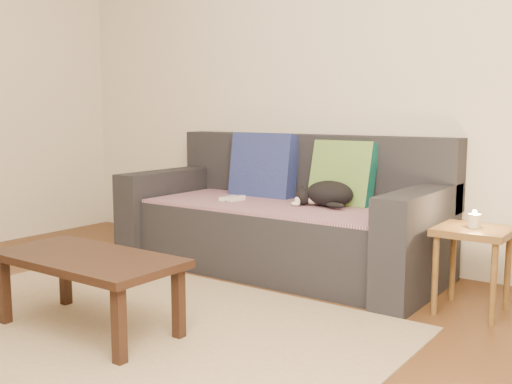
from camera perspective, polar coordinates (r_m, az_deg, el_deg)
ground at (r=2.88m, az=-15.26°, el=-13.47°), size 4.50×4.50×0.00m
back_wall at (r=4.25m, az=5.84°, el=11.32°), size 4.50×0.04×2.60m
sofa at (r=3.94m, az=2.56°, el=-2.83°), size 2.10×0.94×0.87m
throw_blanket at (r=3.84m, az=1.82°, el=-1.26°), size 1.66×0.74×0.02m
cushion_navy at (r=4.19m, az=0.68°, el=2.24°), size 0.49×0.19×0.50m
cushion_green at (r=3.87m, az=8.25°, el=1.71°), size 0.41×0.20×0.43m
cat at (r=3.74m, az=6.79°, el=-0.20°), size 0.40×0.30×0.16m
wii_remote_a at (r=3.96m, az=-1.92°, el=-0.63°), size 0.05×0.15×0.03m
wii_remote_b at (r=3.97m, az=-2.66°, el=-0.61°), size 0.04×0.15×0.03m
side_table at (r=3.25m, az=19.99°, el=-4.56°), size 0.35×0.35×0.44m
candle at (r=3.22m, az=20.08°, el=-2.55°), size 0.06×0.06×0.09m
rug at (r=2.97m, az=-12.97°, el=-12.63°), size 2.50×1.80×0.01m
coffee_table at (r=2.89m, az=-15.78°, el=-6.71°), size 0.92×0.46×0.37m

